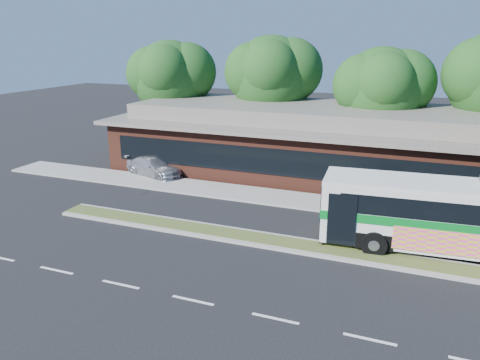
% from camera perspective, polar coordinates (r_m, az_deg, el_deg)
% --- Properties ---
extents(ground, '(120.00, 120.00, 0.00)m').
position_cam_1_polar(ground, '(20.17, 8.62, -9.04)').
color(ground, black).
rests_on(ground, ground).
extents(median_strip, '(26.00, 1.10, 0.15)m').
position_cam_1_polar(median_strip, '(20.66, 9.01, -8.16)').
color(median_strip, '#435323').
rests_on(median_strip, ground).
extents(sidewalk, '(44.00, 2.60, 0.12)m').
position_cam_1_polar(sidewalk, '(25.96, 11.86, -3.02)').
color(sidewalk, gray).
rests_on(sidewalk, ground).
extents(parking_lot, '(14.00, 12.00, 0.01)m').
position_cam_1_polar(parking_lot, '(36.35, -16.16, 2.34)').
color(parking_lot, black).
rests_on(parking_lot, ground).
extents(plaza_building, '(33.20, 11.20, 4.45)m').
position_cam_1_polar(plaza_building, '(31.68, 14.18, 4.35)').
color(plaza_building, '#58281B').
rests_on(plaza_building, ground).
extents(tree_bg_a, '(6.47, 5.80, 8.63)m').
position_cam_1_polar(tree_bg_a, '(37.78, -7.86, 12.42)').
color(tree_bg_a, black).
rests_on(tree_bg_a, ground).
extents(tree_bg_b, '(6.69, 6.00, 9.00)m').
position_cam_1_polar(tree_bg_b, '(35.54, 4.60, 12.69)').
color(tree_bg_b, black).
rests_on(tree_bg_b, ground).
extents(tree_bg_c, '(6.24, 5.60, 8.26)m').
position_cam_1_polar(tree_bg_c, '(33.13, 17.58, 10.70)').
color(tree_bg_c, black).
rests_on(tree_bg_c, ground).
extents(transit_bus, '(12.08, 3.48, 3.35)m').
position_cam_1_polar(transit_bus, '(21.43, 26.36, -3.69)').
color(transit_bus, silver).
rests_on(transit_bus, ground).
extents(sedan, '(4.64, 2.97, 1.25)m').
position_cam_1_polar(sedan, '(31.31, -10.44, 1.61)').
color(sedan, '#B0B2B7').
rests_on(sedan, ground).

